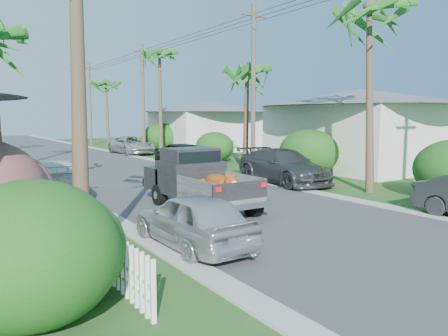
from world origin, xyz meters
TOP-DOWN VIEW (x-y plane):
  - ground at (0.00, 0.00)m, footprint 120.00×120.00m
  - road at (0.00, 25.00)m, footprint 8.00×100.00m
  - curb_left at (-4.30, 25.00)m, footprint 0.60×100.00m
  - curb_right at (4.30, 25.00)m, footprint 0.60×100.00m
  - pickup_truck at (-1.31, 7.09)m, footprint 1.98×5.12m
  - parked_car_rm at (4.96, 9.74)m, footprint 2.64×5.65m
  - parked_car_rf at (3.60, 16.94)m, footprint 2.38×4.93m
  - parked_car_rd at (5.00, 29.29)m, footprint 2.61×5.45m
  - parked_car_ln at (-3.60, 3.12)m, footprint 1.65×3.94m
  - parked_car_lf at (-4.57, 13.43)m, footprint 2.06×4.55m
  - palm_r_a at (6.30, 6.00)m, footprint 4.40×4.40m
  - palm_r_b at (6.60, 15.00)m, footprint 4.40×4.40m
  - palm_r_c at (6.20, 26.00)m, footprint 4.40×4.40m
  - palm_r_d at (6.50, 40.00)m, footprint 4.40×4.40m
  - shrub_l_a at (-7.50, 1.00)m, footprint 2.60×2.86m
  - shrub_r_b at (7.80, 11.00)m, footprint 3.00×3.30m
  - shrub_r_c at (7.50, 20.00)m, footprint 2.60×2.86m
  - shrub_r_d at (8.00, 30.00)m, footprint 3.20×3.52m
  - picket_fence at (-6.00, 5.50)m, footprint 0.10×11.00m
  - house_right_near at (13.00, 12.00)m, footprint 8.00×9.00m
  - house_right_far at (13.00, 30.00)m, footprint 9.00×8.00m
  - utility_pole_b at (5.60, 13.00)m, footprint 1.60×0.26m
  - utility_pole_c at (5.60, 28.00)m, footprint 1.60×0.26m
  - utility_pole_d at (5.60, 43.00)m, footprint 1.60×0.26m

SIDE VIEW (x-z plane):
  - ground at x=0.00m, z-range 0.00..0.00m
  - road at x=0.00m, z-range 0.00..0.02m
  - curb_left at x=-4.30m, z-range 0.00..0.06m
  - curb_right at x=4.30m, z-range 0.00..0.06m
  - picket_fence at x=-6.00m, z-range 0.00..1.00m
  - parked_car_lf at x=-4.57m, z-range 0.00..1.29m
  - parked_car_ln at x=-3.60m, z-range 0.00..1.33m
  - parked_car_rd at x=5.00m, z-range 0.00..1.50m
  - parked_car_rm at x=4.96m, z-range 0.00..1.59m
  - parked_car_rf at x=3.60m, z-range 0.00..1.62m
  - pickup_truck at x=-1.31m, z-range -0.02..2.04m
  - shrub_r_c at x=7.50m, z-range 0.00..2.10m
  - shrub_l_a at x=-7.50m, z-range 0.00..2.20m
  - shrub_r_b at x=7.80m, z-range 0.00..2.50m
  - shrub_r_d at x=8.00m, z-range 0.00..2.60m
  - house_right_far at x=13.00m, z-range -0.18..4.42m
  - house_right_near at x=13.00m, z-range -0.18..4.62m
  - utility_pole_b at x=5.60m, z-range 0.10..9.10m
  - utility_pole_c at x=5.60m, z-range 0.10..9.10m
  - utility_pole_d at x=5.60m, z-range 0.10..9.10m
  - palm_r_b at x=6.60m, z-range 2.35..9.55m
  - palm_r_d at x=6.50m, z-range 2.73..10.74m
  - palm_r_a at x=6.30m, z-range 3.07..11.78m
  - palm_r_c at x=6.20m, z-range 3.41..12.81m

